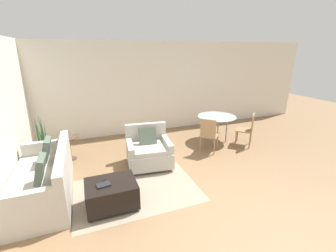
{
  "coord_description": "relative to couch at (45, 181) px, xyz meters",
  "views": [
    {
      "loc": [
        -1.77,
        -2.78,
        2.47
      ],
      "look_at": [
        0.06,
        1.99,
        0.75
      ],
      "focal_mm": 24.0,
      "sensor_mm": 36.0,
      "label": 1
    }
  ],
  "objects": [
    {
      "name": "picture_frame",
      "position": [
        0.37,
        1.4,
        0.35
      ],
      "size": [
        0.17,
        0.07,
        0.18
      ],
      "color": "silver",
      "rests_on": "side_table"
    },
    {
      "name": "dining_chair_near_right",
      "position": [
        4.84,
        0.56,
        0.21
      ],
      "size": [
        0.59,
        0.59,
        0.9
      ],
      "color": "#93704C",
      "rests_on": "ground_plane"
    },
    {
      "name": "ground_plane",
      "position": [
        2.57,
        -1.19,
        -0.3
      ],
      "size": [
        20.0,
        20.0,
        0.0
      ],
      "primitive_type": "plane",
      "color": "brown"
    },
    {
      "name": "dining_chair_near_left",
      "position": [
        3.63,
        0.56,
        0.21
      ],
      "size": [
        0.59,
        0.59,
        0.9
      ],
      "color": "#93704C",
      "rests_on": "ground_plane"
    },
    {
      "name": "area_rug",
      "position": [
        1.54,
        -0.43,
        -0.3
      ],
      "size": [
        2.24,
        1.52,
        0.01
      ],
      "color": "gray",
      "rests_on": "ground_plane"
    },
    {
      "name": "ottoman",
      "position": [
        1.06,
        -0.7,
        -0.06
      ],
      "size": [
        0.81,
        0.63,
        0.44
      ],
      "color": "black",
      "rests_on": "ground_plane"
    },
    {
      "name": "book_stack",
      "position": [
        0.94,
        -0.74,
        0.15
      ],
      "size": [
        0.23,
        0.17,
        0.02
      ],
      "color": "black",
      "rests_on": "ottoman"
    },
    {
      "name": "tv_remote_primary",
      "position": [
        0.93,
        -0.61,
        0.14
      ],
      "size": [
        0.13,
        0.15,
        0.01
      ],
      "color": "black",
      "rests_on": "ottoman"
    },
    {
      "name": "potted_plant",
      "position": [
        -0.16,
        1.39,
        -0.01
      ],
      "size": [
        0.33,
        0.33,
        1.19
      ],
      "color": "#333338",
      "rests_on": "ground_plane"
    },
    {
      "name": "wall_back",
      "position": [
        2.57,
        2.69,
        1.07
      ],
      "size": [
        12.0,
        0.06,
        2.75
      ],
      "color": "silver",
      "rests_on": "ground_plane"
    },
    {
      "name": "dining_table",
      "position": [
        4.23,
        1.17,
        0.34
      ],
      "size": [
        1.07,
        1.07,
        0.73
      ],
      "color": "#99A8AD",
      "rests_on": "ground_plane"
    },
    {
      "name": "couch",
      "position": [
        0.0,
        0.0,
        0.0
      ],
      "size": [
        0.93,
        2.0,
        0.92
      ],
      "color": "#B2ADA3",
      "rests_on": "ground_plane"
    },
    {
      "name": "armchair",
      "position": [
        2.04,
        0.48,
        0.04
      ],
      "size": [
        1.04,
        0.99,
        0.87
      ],
      "color": "#B2ADA3",
      "rests_on": "ground_plane"
    },
    {
      "name": "side_table",
      "position": [
        0.37,
        1.4,
        0.1
      ],
      "size": [
        0.44,
        0.44,
        0.57
      ],
      "color": "#4C3828",
      "rests_on": "ground_plane"
    }
  ]
}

